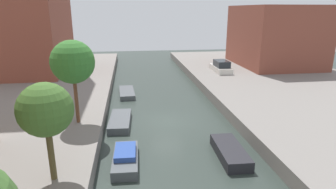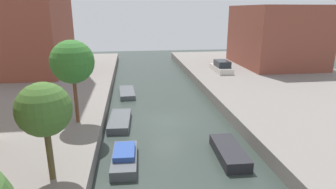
# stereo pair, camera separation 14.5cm
# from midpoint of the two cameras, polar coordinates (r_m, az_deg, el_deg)

# --- Properties ---
(ground_plane) EXTENTS (84.00, 84.00, 0.00)m
(ground_plane) POSITION_cam_midpoint_polar(r_m,az_deg,el_deg) (23.48, -0.39, -5.35)
(ground_plane) COLOR #2D3833
(quay_right) EXTENTS (20.00, 64.00, 1.00)m
(quay_right) POSITION_cam_midpoint_polar(r_m,az_deg,el_deg) (29.21, 30.24, -2.19)
(quay_right) COLOR gray
(quay_right) RESTS_ON ground_plane
(low_block_right) EXTENTS (10.00, 12.49, 8.37)m
(low_block_right) POSITION_cam_midpoint_polar(r_m,az_deg,el_deg) (44.34, 20.55, 10.95)
(low_block_right) COLOR brown
(low_block_right) RESTS_ON quay_right
(street_tree_1) EXTENTS (2.49, 2.49, 4.76)m
(street_tree_1) POSITION_cam_midpoint_polar(r_m,az_deg,el_deg) (13.87, -23.63, -2.93)
(street_tree_1) COLOR brown
(street_tree_1) RESTS_ON quay_left
(street_tree_2) EXTENTS (2.98, 2.98, 5.88)m
(street_tree_2) POSITION_cam_midpoint_polar(r_m,az_deg,el_deg) (20.49, -18.75, 6.16)
(street_tree_2) COLOR brown
(street_tree_2) RESTS_ON quay_left
(parked_car) EXTENTS (1.82, 4.73, 1.50)m
(parked_car) POSITION_cam_midpoint_polar(r_m,az_deg,el_deg) (37.93, 10.45, 5.46)
(parked_car) COLOR beige
(parked_car) RESTS_ON quay_right
(moored_boat_left_2) EXTENTS (1.57, 3.82, 0.89)m
(moored_boat_left_2) POSITION_cam_midpoint_polar(r_m,az_deg,el_deg) (17.42, -8.76, -12.46)
(moored_boat_left_2) COLOR #4C5156
(moored_boat_left_2) RESTS_ON ground_plane
(moored_boat_left_3) EXTENTS (1.84, 4.42, 0.55)m
(moored_boat_left_3) POSITION_cam_midpoint_polar(r_m,az_deg,el_deg) (23.11, -9.76, -5.25)
(moored_boat_left_3) COLOR #4C5156
(moored_boat_left_3) RESTS_ON ground_plane
(moored_boat_left_4) EXTENTS (1.71, 4.43, 0.48)m
(moored_boat_left_4) POSITION_cam_midpoint_polar(r_m,az_deg,el_deg) (30.85, -8.38, 0.37)
(moored_boat_left_4) COLOR #4C5156
(moored_boat_left_4) RESTS_ON ground_plane
(moored_boat_right_2) EXTENTS (1.66, 4.05, 0.68)m
(moored_boat_right_2) POSITION_cam_midpoint_polar(r_m,az_deg,el_deg) (18.35, 12.09, -11.19)
(moored_boat_right_2) COLOR #232328
(moored_boat_right_2) RESTS_ON ground_plane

